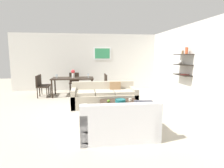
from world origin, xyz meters
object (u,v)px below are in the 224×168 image
object	(u,v)px
sofa_beige	(104,97)
wine_glass_right_near	(88,75)
coffee_table	(120,109)
dining_chair_right_far	(103,82)
candle_jar	(130,100)
dining_table	(73,80)
centerpiece_vase	(73,73)
dining_chair_right_near	(103,84)
apple_on_coffee_table	(109,101)
dining_chair_left_far	(43,83)
wine_glass_left_near	(56,76)
wine_glass_left_far	(57,75)
dining_chair_head	(74,81)
decorative_bowl	(120,101)
dining_chair_left_near	(40,85)
wine_glass_head	(73,74)
wine_glass_right_far	(88,75)
loveseat_white	(119,123)

from	to	relation	value
sofa_beige	wine_glass_right_near	world-z (taller)	wine_glass_right_near
coffee_table	dining_chair_right_far	xyz separation A→B (m)	(-0.21, 3.19, 0.31)
candle_jar	dining_table	distance (m)	3.38
dining_table	centerpiece_vase	size ratio (longest dim) A/B	5.06
dining_chair_right_near	apple_on_coffee_table	bearing A→B (deg)	-92.21
dining_chair_left_far	centerpiece_vase	size ratio (longest dim) A/B	2.61
wine_glass_left_near	wine_glass_right_near	bearing A→B (deg)	0.00
dining_chair_left_far	wine_glass_left_far	distance (m)	0.71
wine_glass_right_near	centerpiece_vase	bearing A→B (deg)	169.89
dining_chair_head	sofa_beige	bearing A→B (deg)	-67.20
sofa_beige	decorative_bowl	distance (m)	1.16
dining_chair_left_near	wine_glass_right_near	world-z (taller)	wine_glass_right_near
wine_glass_right_near	dining_chair_left_near	bearing A→B (deg)	-177.29
wine_glass_right_near	sofa_beige	bearing A→B (deg)	-74.24
dining_chair_left_near	wine_glass_head	size ratio (longest dim) A/B	5.50
apple_on_coffee_table	dining_table	distance (m)	3.18
dining_chair_right_near	coffee_table	bearing A→B (deg)	-85.76
wine_glass_head	wine_glass_right_far	world-z (taller)	wine_glass_head
wine_glass_left_near	wine_glass_right_far	xyz separation A→B (m)	(1.29, 0.22, 0.01)
decorative_bowl	wine_glass_left_far	bearing A→B (deg)	124.73
loveseat_white	coffee_table	size ratio (longest dim) A/B	1.46
wine_glass_left_far	wine_glass_right_near	distance (m)	1.31
candle_jar	wine_glass_left_far	world-z (taller)	wine_glass_left_far
sofa_beige	dining_chair_left_near	distance (m)	2.92
dining_chair_right_far	dining_chair_right_near	bearing A→B (deg)	-90.00
apple_on_coffee_table	dining_table	bearing A→B (deg)	111.38
dining_chair_right_near	centerpiece_vase	size ratio (longest dim) A/B	2.61
dining_chair_right_near	wine_glass_right_far	world-z (taller)	wine_glass_right_far
centerpiece_vase	wine_glass_head	bearing A→B (deg)	92.52
dining_chair_right_far	dining_chair_head	bearing A→B (deg)	152.65
loveseat_white	centerpiece_vase	distance (m)	4.57
dining_chair_head	wine_glass_head	bearing A→B (deg)	-90.00
dining_chair_right_far	wine_glass_head	world-z (taller)	wine_glass_head
loveseat_white	wine_glass_right_near	size ratio (longest dim) A/B	8.84
dining_chair_head	wine_glass_left_far	bearing A→B (deg)	-131.02
dining_chair_left_far	centerpiece_vase	world-z (taller)	centerpiece_vase
sofa_beige	wine_glass_right_far	world-z (taller)	wine_glass_right_far
coffee_table	wine_glass_head	bearing A→B (deg)	113.49
loveseat_white	dining_chair_right_near	bearing A→B (deg)	89.14
candle_jar	wine_glass_head	bearing A→B (deg)	118.80
candle_jar	apple_on_coffee_table	xyz separation A→B (m)	(-0.63, -0.09, 0.00)
wine_glass_right_near	dining_chair_right_near	bearing A→B (deg)	-8.34
sofa_beige	wine_glass_right_near	bearing A→B (deg)	105.76
loveseat_white	dining_chair_right_far	world-z (taller)	dining_chair_right_far
wine_glass_left_near	dining_chair_right_near	bearing A→B (deg)	-2.71
dining_chair_right_far	wine_glass_left_far	bearing A→B (deg)	-177.29
dining_table	dining_chair_head	distance (m)	0.87
sofa_beige	wine_glass_head	world-z (taller)	wine_glass_head
wine_glass_left_near	candle_jar	bearing A→B (deg)	-48.53
wine_glass_left_near	centerpiece_vase	distance (m)	0.68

